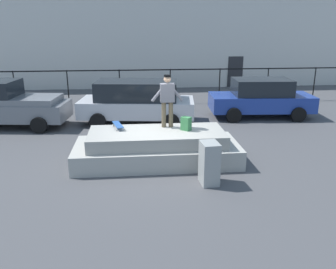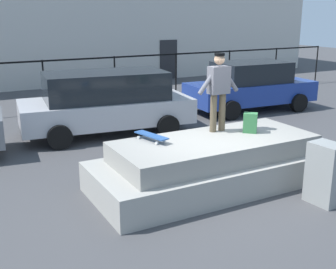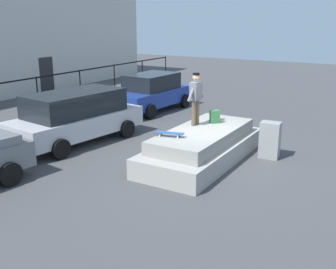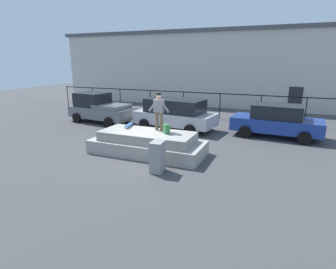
{
  "view_description": "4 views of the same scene",
  "coord_description": "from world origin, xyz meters",
  "px_view_note": "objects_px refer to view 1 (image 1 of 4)",
  "views": [
    {
      "loc": [
        -0.58,
        -10.13,
        4.07
      ],
      "look_at": [
        0.53,
        1.49,
        0.43
      ],
      "focal_mm": 38.09,
      "sensor_mm": 36.0,
      "label": 1
    },
    {
      "loc": [
        -4.67,
        -6.62,
        3.4
      ],
      "look_at": [
        -0.4,
        1.21,
        0.84
      ],
      "focal_mm": 45.94,
      "sensor_mm": 36.0,
      "label": 2
    },
    {
      "loc": [
        -10.62,
        -5.02,
        4.23
      ],
      "look_at": [
        -0.16,
        1.2,
        0.71
      ],
      "focal_mm": 43.47,
      "sensor_mm": 36.0,
      "label": 3
    },
    {
      "loc": [
        5.35,
        -10.16,
        3.95
      ],
      "look_at": [
        0.56,
        1.23,
        0.63
      ],
      "focal_mm": 29.57,
      "sensor_mm": 36.0,
      "label": 4
    }
  ],
  "objects_px": {
    "car_silver_hatchback_mid": "(137,101)",
    "utility_box": "(209,163)",
    "car_grey_pickup_near": "(9,104)",
    "backpack": "(186,124)",
    "skateboarder": "(167,97)",
    "car_blue_sedan_far": "(261,98)",
    "skateboard": "(118,125)"
  },
  "relations": [
    {
      "from": "skateboard",
      "to": "car_blue_sedan_far",
      "type": "distance_m",
      "value": 7.75
    },
    {
      "from": "skateboarder",
      "to": "skateboard",
      "type": "distance_m",
      "value": 1.75
    },
    {
      "from": "utility_box",
      "to": "car_blue_sedan_far",
      "type": "bearing_deg",
      "value": 56.41
    },
    {
      "from": "car_blue_sedan_far",
      "to": "skateboarder",
      "type": "bearing_deg",
      "value": -135.15
    },
    {
      "from": "car_grey_pickup_near",
      "to": "car_blue_sedan_far",
      "type": "height_order",
      "value": "car_grey_pickup_near"
    },
    {
      "from": "skateboarder",
      "to": "backpack",
      "type": "xyz_separation_m",
      "value": [
        0.53,
        -0.42,
        -0.73
      ]
    },
    {
      "from": "skateboarder",
      "to": "car_silver_hatchback_mid",
      "type": "xyz_separation_m",
      "value": [
        -0.9,
        4.18,
        -0.97
      ]
    },
    {
      "from": "skateboarder",
      "to": "car_blue_sedan_far",
      "type": "bearing_deg",
      "value": 44.85
    },
    {
      "from": "car_grey_pickup_near",
      "to": "car_blue_sedan_far",
      "type": "bearing_deg",
      "value": 3.24
    },
    {
      "from": "car_silver_hatchback_mid",
      "to": "car_blue_sedan_far",
      "type": "xyz_separation_m",
      "value": [
        5.58,
        0.47,
        -0.07
      ]
    },
    {
      "from": "backpack",
      "to": "utility_box",
      "type": "relative_size",
      "value": 0.36
    },
    {
      "from": "car_blue_sedan_far",
      "to": "utility_box",
      "type": "xyz_separation_m",
      "value": [
        -3.77,
        -6.79,
        -0.3
      ]
    },
    {
      "from": "skateboard",
      "to": "car_blue_sedan_far",
      "type": "height_order",
      "value": "car_blue_sedan_far"
    },
    {
      "from": "skateboard",
      "to": "car_blue_sedan_far",
      "type": "bearing_deg",
      "value": 36.65
    },
    {
      "from": "car_silver_hatchback_mid",
      "to": "utility_box",
      "type": "xyz_separation_m",
      "value": [
        1.81,
        -6.32,
        -0.37
      ]
    },
    {
      "from": "car_silver_hatchback_mid",
      "to": "car_blue_sedan_far",
      "type": "bearing_deg",
      "value": 4.84
    },
    {
      "from": "car_grey_pickup_near",
      "to": "utility_box",
      "type": "relative_size",
      "value": 4.02
    },
    {
      "from": "skateboard",
      "to": "car_silver_hatchback_mid",
      "type": "relative_size",
      "value": 0.17
    },
    {
      "from": "skateboarder",
      "to": "car_grey_pickup_near",
      "type": "height_order",
      "value": "skateboarder"
    },
    {
      "from": "skateboarder",
      "to": "car_grey_pickup_near",
      "type": "relative_size",
      "value": 0.35
    },
    {
      "from": "car_blue_sedan_far",
      "to": "utility_box",
      "type": "distance_m",
      "value": 7.78
    },
    {
      "from": "skateboarder",
      "to": "car_silver_hatchback_mid",
      "type": "height_order",
      "value": "skateboarder"
    },
    {
      "from": "backpack",
      "to": "utility_box",
      "type": "xyz_separation_m",
      "value": [
        0.38,
        -1.72,
        -0.61
      ]
    },
    {
      "from": "car_grey_pickup_near",
      "to": "backpack",
      "type": "bearing_deg",
      "value": -33.92
    },
    {
      "from": "car_grey_pickup_near",
      "to": "utility_box",
      "type": "height_order",
      "value": "car_grey_pickup_near"
    },
    {
      "from": "car_grey_pickup_near",
      "to": "car_silver_hatchback_mid",
      "type": "xyz_separation_m",
      "value": [
        5.21,
        0.14,
        0.01
      ]
    },
    {
      "from": "car_grey_pickup_near",
      "to": "skateboarder",
      "type": "bearing_deg",
      "value": -33.51
    },
    {
      "from": "car_silver_hatchback_mid",
      "to": "utility_box",
      "type": "bearing_deg",
      "value": -74.03
    },
    {
      "from": "skateboard",
      "to": "utility_box",
      "type": "relative_size",
      "value": 0.74
    },
    {
      "from": "skateboard",
      "to": "backpack",
      "type": "distance_m",
      "value": 2.12
    },
    {
      "from": "car_grey_pickup_near",
      "to": "car_blue_sedan_far",
      "type": "relative_size",
      "value": 0.99
    },
    {
      "from": "car_silver_hatchback_mid",
      "to": "skateboarder",
      "type": "bearing_deg",
      "value": -77.83
    }
  ]
}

